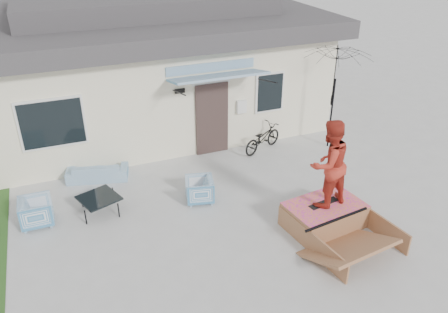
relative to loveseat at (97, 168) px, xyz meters
name	(u,v)px	position (x,y,z in m)	size (l,w,h in m)	color
ground	(243,253)	(2.33, -4.15, -0.31)	(90.00, 90.00, 0.00)	#ADADAB
house	(146,59)	(2.33, 3.84, 1.64)	(10.80, 8.49, 4.10)	#EDE4C1
loveseat	(97,168)	(0.00, 0.00, 0.00)	(1.56, 0.46, 0.61)	teal
armchair_left	(36,210)	(-1.53, -1.51, 0.05)	(0.69, 0.64, 0.71)	teal
armchair_right	(199,189)	(2.14, -1.97, 0.03)	(0.65, 0.61, 0.67)	teal
coffee_table	(100,205)	(-0.17, -1.57, -0.10)	(0.82, 0.82, 0.40)	black
bicycle	(263,135)	(4.73, -0.12, 0.17)	(0.52, 1.49, 0.96)	black
patio_umbrella	(334,91)	(6.69, -0.61, 1.44)	(2.13, 2.00, 2.20)	black
skate_ramp	(324,215)	(4.37, -3.95, -0.03)	(1.64, 2.19, 0.55)	brown
skateboard	(324,203)	(4.36, -3.90, 0.27)	(0.74, 0.19, 0.05)	black
skater	(329,163)	(4.36, -3.90, 1.27)	(0.96, 0.74, 1.96)	#B22F21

